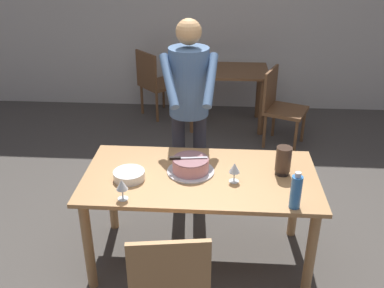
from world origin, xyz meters
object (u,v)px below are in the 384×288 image
(wine_glass_near, at_px, (234,168))
(background_chair_1, at_px, (280,105))
(water_bottle, at_px, (296,191))
(background_chair_0, at_px, (155,81))
(main_dining_table, at_px, (200,188))
(wine_glass_far, at_px, (122,185))
(cake_on_platter, at_px, (191,166))
(hurricane_lamp, at_px, (283,161))
(person_cutting_cake, at_px, (189,100))
(plate_stack, at_px, (129,175))
(background_table, at_px, (228,82))
(cake_knife, at_px, (180,158))
(chair_near_side, at_px, (170,284))

(wine_glass_near, distance_m, background_chair_1, 2.26)
(wine_glass_near, height_order, water_bottle, water_bottle)
(background_chair_0, bearing_deg, wine_glass_near, -71.41)
(main_dining_table, distance_m, wine_glass_far, 0.63)
(cake_on_platter, bearing_deg, hurricane_lamp, 1.51)
(person_cutting_cake, bearing_deg, hurricane_lamp, -39.11)
(plate_stack, distance_m, wine_glass_near, 0.73)
(background_table, bearing_deg, wine_glass_near, -89.60)
(wine_glass_far, bearing_deg, wine_glass_near, 20.15)
(background_chair_1, bearing_deg, cake_knife, -115.11)
(wine_glass_far, height_order, water_bottle, water_bottle)
(cake_on_platter, xyz_separation_m, background_chair_0, (-0.67, 2.80, -0.31))
(plate_stack, height_order, background_chair_0, background_chair_0)
(cake_knife, bearing_deg, cake_on_platter, 7.13)
(plate_stack, xyz_separation_m, background_chair_0, (-0.25, 2.92, -0.29))
(wine_glass_near, bearing_deg, cake_on_platter, 160.45)
(person_cutting_cake, relative_size, background_table, 1.72)
(cake_on_platter, bearing_deg, wine_glass_far, -137.86)
(wine_glass_near, bearing_deg, wine_glass_far, -159.85)
(person_cutting_cake, distance_m, background_chair_1, 1.83)
(wine_glass_far, relative_size, water_bottle, 0.58)
(chair_near_side, height_order, background_chair_0, same)
(cake_on_platter, distance_m, wine_glass_near, 0.33)
(water_bottle, bearing_deg, cake_on_platter, 150.05)
(cake_knife, height_order, hurricane_lamp, hurricane_lamp)
(background_table, distance_m, background_chair_1, 0.80)
(water_bottle, relative_size, background_chair_1, 0.28)
(hurricane_lamp, height_order, chair_near_side, hurricane_lamp)
(person_cutting_cake, relative_size, background_chair_1, 1.91)
(chair_near_side, bearing_deg, cake_on_platter, 85.68)
(plate_stack, height_order, background_table, plate_stack)
(hurricane_lamp, height_order, background_chair_1, hurricane_lamp)
(cake_on_platter, relative_size, water_bottle, 1.36)
(plate_stack, height_order, wine_glass_near, wine_glass_near)
(wine_glass_near, relative_size, hurricane_lamp, 0.69)
(background_chair_0, bearing_deg, cake_knife, -77.95)
(cake_on_platter, relative_size, hurricane_lamp, 1.62)
(main_dining_table, xyz_separation_m, background_table, (0.22, 2.61, -0.06))
(person_cutting_cake, height_order, chair_near_side, person_cutting_cake)
(cake_knife, height_order, person_cutting_cake, person_cutting_cake)
(cake_on_platter, xyz_separation_m, chair_near_side, (-0.06, -0.84, -0.31))
(hurricane_lamp, bearing_deg, chair_near_side, -129.88)
(main_dining_table, height_order, hurricane_lamp, hurricane_lamp)
(wine_glass_far, bearing_deg, background_chair_0, 94.65)
(main_dining_table, relative_size, background_table, 1.66)
(cake_knife, bearing_deg, background_chair_1, 64.89)
(hurricane_lamp, bearing_deg, wine_glass_far, -159.85)
(person_cutting_cake, height_order, background_chair_1, person_cutting_cake)
(main_dining_table, relative_size, background_chair_0, 1.84)
(plate_stack, xyz_separation_m, background_table, (0.71, 2.69, -0.20))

